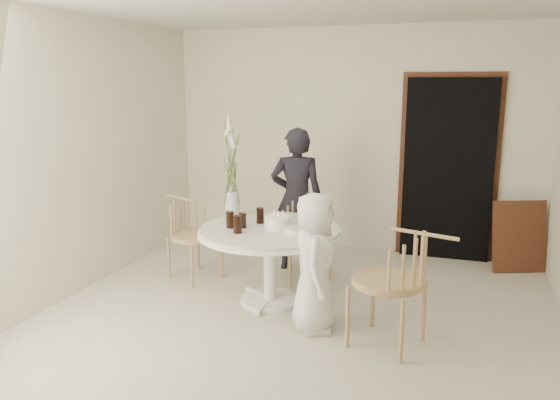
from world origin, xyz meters
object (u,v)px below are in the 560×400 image
(girl, at_px, (297,199))
(table, at_px, (270,240))
(flower_vase, at_px, (232,175))
(chair_left, at_px, (187,226))
(boy, at_px, (315,262))
(chair_right, at_px, (405,272))
(chair_far, at_px, (308,224))
(birthday_cake, at_px, (278,222))

(girl, bearing_deg, table, 80.78)
(table, distance_m, flower_vase, 0.77)
(chair_left, xyz_separation_m, boy, (1.62, -0.83, 0.03))
(chair_left, bearing_deg, table, -85.66)
(table, height_order, chair_right, chair_right)
(boy, bearing_deg, chair_right, -111.88)
(table, bearing_deg, flower_vase, 152.18)
(chair_left, bearing_deg, flower_vase, -79.05)
(chair_left, bearing_deg, boy, -92.14)
(chair_far, relative_size, girl, 0.56)
(chair_right, bearing_deg, girl, -122.62)
(chair_right, relative_size, flower_vase, 0.95)
(chair_left, height_order, birthday_cake, birthday_cake)
(birthday_cake, bearing_deg, chair_right, -24.46)
(chair_right, height_order, chair_left, chair_right)
(girl, height_order, flower_vase, flower_vase)
(boy, height_order, flower_vase, flower_vase)
(table, height_order, flower_vase, flower_vase)
(table, xyz_separation_m, chair_far, (0.15, 0.81, -0.05))
(table, bearing_deg, birthday_cake, 6.01)
(birthday_cake, bearing_deg, table, -173.99)
(table, xyz_separation_m, girl, (-0.05, 1.01, 0.17))
(girl, relative_size, boy, 1.34)
(chair_left, xyz_separation_m, girl, (1.03, 0.61, 0.23))
(chair_far, relative_size, birthday_cake, 3.66)
(boy, bearing_deg, flower_vase, 44.01)
(chair_far, bearing_deg, chair_right, -69.31)
(boy, relative_size, birthday_cake, 4.89)
(flower_vase, bearing_deg, birthday_cake, -23.97)
(chair_right, distance_m, boy, 0.75)
(girl, bearing_deg, chair_far, 122.10)
(chair_far, relative_size, boy, 0.75)
(chair_right, height_order, girl, girl)
(birthday_cake, distance_m, flower_vase, 0.72)
(flower_vase, bearing_deg, girl, 60.00)
(chair_far, bearing_deg, table, -119.51)
(table, distance_m, chair_right, 1.40)
(chair_right, xyz_separation_m, flower_vase, (-1.77, 0.80, 0.53))
(birthday_cake, relative_size, flower_vase, 0.23)
(chair_far, distance_m, birthday_cake, 0.84)
(chair_left, relative_size, flower_vase, 0.83)
(boy, bearing_deg, chair_far, 5.30)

